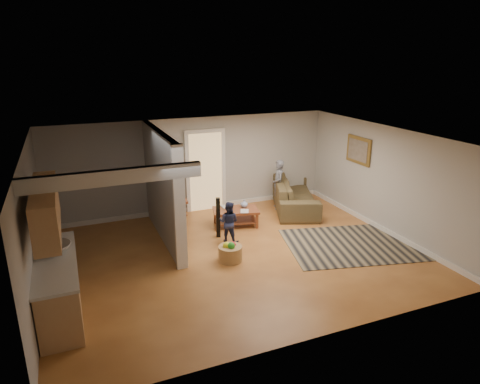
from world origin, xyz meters
name	(u,v)px	position (x,y,z in m)	size (l,w,h in m)	color
ground	(236,255)	(0.00, 0.00, 0.00)	(7.50, 7.50, 0.00)	brown
room_shell	(179,190)	(-1.07, 0.43, 1.46)	(7.54, 6.02, 2.52)	#B2B0AA
area_rug	(351,244)	(2.56, -0.48, 0.01)	(2.83, 2.07, 0.01)	black
sofa	(293,206)	(2.60, 2.20, 0.00)	(2.68, 1.05, 0.78)	#3F341F
coffee_table	(236,213)	(0.62, 1.54, 0.33)	(1.21, 0.87, 0.65)	#602B17
tv_console	(175,197)	(-0.74, 2.19, 0.70)	(0.56, 1.26, 1.05)	#602B17
speaker_left	(218,218)	(-0.02, 1.06, 0.48)	(0.10, 0.10, 0.95)	black
speaker_right	(181,215)	(-0.82, 1.40, 0.54)	(0.11, 0.11, 1.08)	black
toy_basket	(230,253)	(-0.20, -0.17, 0.18)	(0.49, 0.49, 0.44)	olive
child	(278,208)	(2.14, 2.27, 0.00)	(0.49, 0.32, 1.36)	slate
toddler	(229,242)	(0.10, 0.71, 0.00)	(0.46, 0.36, 0.95)	#202644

